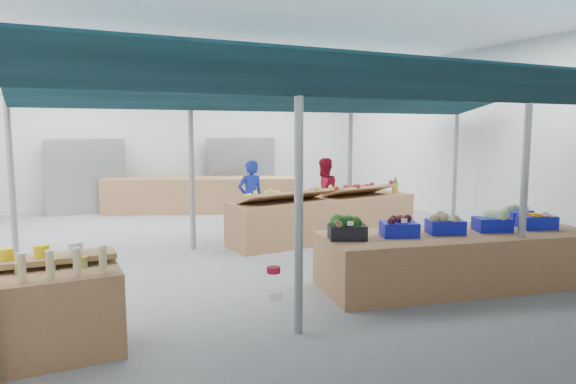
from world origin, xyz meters
name	(u,v)px	position (x,y,z in m)	size (l,w,h in m)	color
floor	(252,249)	(0.00, 0.00, 0.00)	(13.00, 13.00, 0.00)	slate
hall	(226,112)	(0.00, 1.44, 2.65)	(13.00, 13.00, 13.00)	silver
pole_grid	(333,158)	(0.75, -1.75, 1.81)	(10.00, 4.60, 3.00)	gray
awnings	(334,98)	(0.75, -1.75, 2.78)	(9.50, 7.08, 0.30)	black
back_shelving_left	(86,177)	(-2.50, 6.00, 1.00)	(2.00, 0.50, 2.00)	#B23F33
back_shelving_right	(241,171)	(2.00, 6.00, 1.00)	(2.00, 0.50, 2.00)	#B23F33
bottle_shelf	(17,314)	(-3.82, -3.42, 0.47)	(1.95, 1.18, 1.14)	brown
veg_counter	(458,259)	(1.91, -3.41, 0.39)	(4.02, 1.34, 0.78)	brown
fruit_counter	(324,219)	(1.67, 0.16, 0.44)	(4.08, 0.97, 0.87)	brown
far_counter	(202,195)	(0.41, 4.80, 0.48)	(5.30, 1.06, 0.95)	brown
vendor_left	(251,198)	(0.47, 1.26, 0.82)	(0.59, 0.39, 1.63)	#182B9E
vendor_right	(324,193)	(2.27, 1.26, 0.82)	(0.79, 0.62, 1.63)	maroon
crate_broccoli	(347,228)	(0.21, -3.08, 0.94)	(0.59, 0.51, 0.35)	black
crate_beets	(399,227)	(0.97, -3.23, 0.92)	(0.59, 0.51, 0.29)	#0F17AB
crate_celeriac	(445,224)	(1.69, -3.36, 0.93)	(0.59, 0.51, 0.31)	#0F17AB
crate_cabbage	(492,220)	(2.46, -3.51, 0.94)	(0.59, 0.51, 0.35)	#0F17AB
crate_carrots	(537,221)	(3.22, -3.66, 0.89)	(0.59, 0.51, 0.29)	#0F17AB
sparrow	(339,224)	(0.01, -3.18, 1.03)	(0.12, 0.09, 0.11)	brown
pole_ribbon	(274,273)	(-1.79, -5.12, 1.08)	(0.12, 0.12, 0.28)	#AB0B25
apple_heap_yellow	(286,194)	(0.72, -0.03, 1.04)	(2.00, 1.04, 0.27)	#997247
apple_heap_red	(359,188)	(2.51, 0.14, 1.04)	(1.60, 0.96, 0.27)	#997247
pineapple	(395,185)	(3.52, 0.23, 1.05)	(0.14, 0.14, 0.39)	#8C6019
crate_extra	(515,214)	(3.32, -3.16, 0.93)	(0.52, 0.41, 0.32)	#0F17AB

